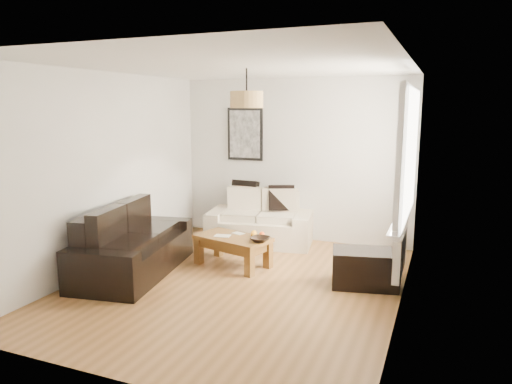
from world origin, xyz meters
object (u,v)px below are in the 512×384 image
at_px(loveseat_cream, 260,218).
at_px(ottoman, 365,268).
at_px(coffee_table, 233,251).
at_px(sofa_leather, 134,242).

relative_size(loveseat_cream, ottoman, 2.08).
relative_size(loveseat_cream, coffee_table, 1.61).
bearing_deg(sofa_leather, loveseat_cream, -38.25).
distance_m(loveseat_cream, sofa_leather, 2.16).
xyz_separation_m(sofa_leather, ottoman, (2.88, 0.65, -0.19)).
distance_m(loveseat_cream, ottoman, 2.24).
height_order(loveseat_cream, sofa_leather, sofa_leather).
distance_m(sofa_leather, coffee_table, 1.32).
xyz_separation_m(loveseat_cream, coffee_table, (0.06, -1.17, -0.20)).
distance_m(loveseat_cream, coffee_table, 1.19).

